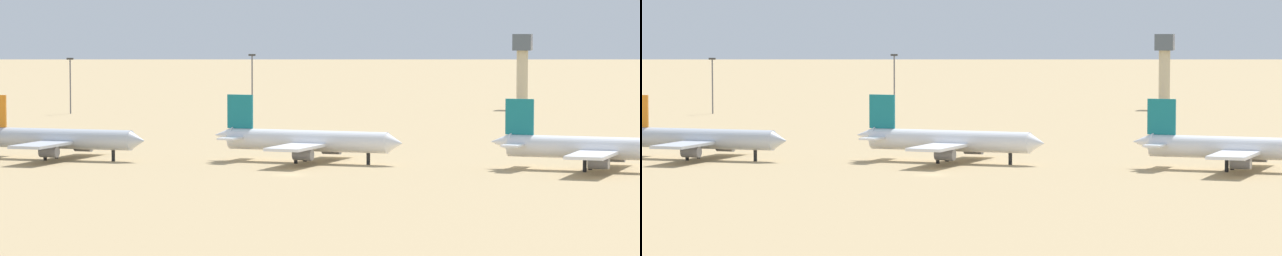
{
  "view_description": "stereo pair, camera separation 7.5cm",
  "coord_description": "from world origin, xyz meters",
  "views": [
    {
      "loc": [
        65.13,
        -260.89,
        25.92
      ],
      "look_at": [
        -0.87,
        25.98,
        6.0
      ],
      "focal_mm": 92.51,
      "sensor_mm": 36.0,
      "label": 1
    },
    {
      "loc": [
        65.2,
        -260.87,
        25.92
      ],
      "look_at": [
        -0.87,
        25.98,
        6.0
      ],
      "focal_mm": 92.51,
      "sensor_mm": 36.0,
      "label": 2
    }
  ],
  "objects": [
    {
      "name": "ridge_west",
      "position": [
        -15.53,
        1162.99,
        30.26
      ],
      "size": [
        325.96,
        300.99,
        60.52
      ],
      "primitive_type": "pyramid",
      "rotation": [
        0.0,
        0.0,
        -0.06
      ],
      "color": "gray",
      "rests_on": "ground"
    },
    {
      "name": "parked_jet_teal_3",
      "position": [
        -2.69,
        22.79,
        3.9
      ],
      "size": [
        36.02,
        30.6,
        11.91
      ],
      "rotation": [
        0.0,
        0.0,
        -0.14
      ],
      "color": "white",
      "rests_on": "ground"
    },
    {
      "name": "parked_jet_orange_2",
      "position": [
        -48.46,
        18.69,
        3.8
      ],
      "size": [
        35.13,
        29.65,
        11.6
      ],
      "rotation": [
        0.0,
        0.0,
        -0.09
      ],
      "color": "silver",
      "rests_on": "ground"
    },
    {
      "name": "light_pole_west",
      "position": [
        -47.06,
        148.66,
        9.38
      ],
      "size": [
        1.8,
        0.5,
        16.33
      ],
      "color": "#59595E",
      "rests_on": "ground"
    },
    {
      "name": "light_pole_east",
      "position": [
        -98.63,
        152.88,
        8.68
      ],
      "size": [
        1.8,
        0.5,
        14.96
      ],
      "color": "#59595E",
      "rests_on": "ground"
    },
    {
      "name": "control_tower",
      "position": [
        16.71,
        204.11,
        12.72
      ],
      "size": [
        5.2,
        5.2,
        21.08
      ],
      "color": "#C6B793",
      "rests_on": "ground"
    },
    {
      "name": "ground",
      "position": [
        0.0,
        0.0,
        0.0
      ],
      "size": [
        4000.0,
        4000.0,
        0.0
      ],
      "primitive_type": "plane",
      "color": "tan"
    },
    {
      "name": "parked_jet_teal_4",
      "position": [
        48.21,
        17.92,
        3.92
      ],
      "size": [
        36.15,
        30.7,
        11.95
      ],
      "rotation": [
        0.0,
        0.0,
        -0.14
      ],
      "color": "white",
      "rests_on": "ground"
    }
  ]
}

